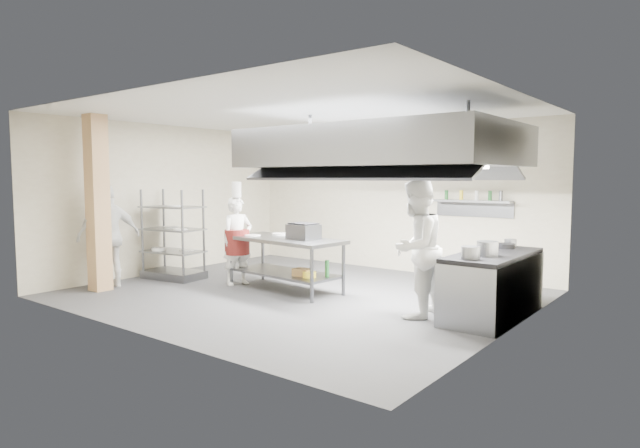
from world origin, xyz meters
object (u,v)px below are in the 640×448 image
Objects in this scene: griddle at (304,232)px; stockpot at (487,248)px; pass_rack at (173,234)px; chef_plating at (109,236)px; island at (285,264)px; chef_line at (416,248)px; cooking_range at (493,287)px; chef_head at (238,241)px.

griddle is 1.76× the size of stockpot.
pass_rack is 0.94× the size of chef_plating.
chef_plating reaches higher than island.
stockpot is at bearing 7.28° from griddle.
island is 1.27× the size of pass_rack.
griddle is at bearing 20.26° from island.
chef_line reaches higher than griddle.
chef_line is 2.28m from griddle.
chef_head is (-4.49, -0.58, 0.38)m from cooking_range.
pass_rack is 3.46× the size of griddle.
chef_head is 2.24m from chef_plating.
griddle reaches higher than stockpot.
cooking_range is 4.54m from chef_head.
stockpot is (0.89, 0.33, 0.03)m from chef_line.
pass_rack is 2.82m from griddle.
cooking_range is 7.12× the size of stockpot.
island is 1.13× the size of chef_line.
island is 3.16m from chef_plating.
pass_rack reaches higher than griddle.
cooking_range is at bearing -67.10° from chef_head.
chef_line is at bearing -75.46° from chef_head.
griddle is (2.95, 1.81, 0.12)m from chef_plating.
chef_head is at bearing 148.13° from chef_plating.
chef_plating reaches higher than pass_rack.
cooking_range is 3.21m from griddle.
chef_plating reaches higher than stockpot.
chef_plating is 6.38m from stockpot.
chef_plating is at bearing -73.97° from chef_line.
island is at bearing -172.82° from cooking_range.
stockpot is at bearing -85.19° from cooking_range.
chef_head is at bearing -163.50° from griddle.
cooking_range is at bearing 122.99° from chef_plating.
island is at bearing 3.57° from pass_rack.
cooking_range is at bearing 94.81° from stockpot.
chef_line reaches higher than stockpot.
stockpot is (3.15, 0.03, -0.03)m from griddle.
chef_head reaches higher than island.
chef_head reaches higher than stockpot.
chef_line is 1.05× the size of chef_plating.
island is 1.19× the size of chef_plating.
griddle is 3.15m from stockpot.
griddle reaches higher than island.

